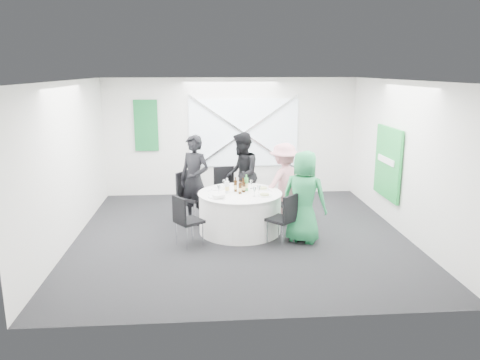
{
  "coord_description": "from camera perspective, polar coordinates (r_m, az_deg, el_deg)",
  "views": [
    {
      "loc": [
        -0.64,
        -8.15,
        2.99
      ],
      "look_at": [
        0.0,
        0.2,
        1.0
      ],
      "focal_mm": 35.0,
      "sensor_mm": 36.0,
      "label": 1
    }
  ],
  "objects": [
    {
      "name": "window_panel",
      "position": [
        11.25,
        0.44,
        5.76
      ],
      "size": [
        2.6,
        0.03,
        1.6
      ],
      "primitive_type": "cube",
      "color": "white",
      "rests_on": "wall_back"
    },
    {
      "name": "person_man_back",
      "position": [
        9.64,
        0.19,
        0.68
      ],
      "size": [
        0.55,
        0.89,
        1.74
      ],
      "primitive_type": "imported",
      "rotation": [
        0.0,
        0.0,
        -1.68
      ],
      "color": "black",
      "rests_on": "floor"
    },
    {
      "name": "plate_front_right",
      "position": [
        8.45,
        3.02,
        -1.84
      ],
      "size": [
        0.25,
        0.25,
        0.04
      ],
      "color": "white",
      "rests_on": "banquet_table"
    },
    {
      "name": "knife_c",
      "position": [
        8.81,
        -3.65,
        -1.3
      ],
      "size": [
        0.1,
        0.13,
        0.01
      ],
      "primitive_type": "cube",
      "rotation": [
        0.0,
        0.0,
        2.53
      ],
      "color": "silver",
      "rests_on": "banquet_table"
    },
    {
      "name": "wall_front",
      "position": [
        5.42,
        2.61,
        -3.69
      ],
      "size": [
        6.0,
        0.0,
        6.0
      ],
      "primitive_type": "plane",
      "rotation": [
        -1.57,
        0.0,
        0.0
      ],
      "color": "white",
      "rests_on": "floor"
    },
    {
      "name": "chair_back",
      "position": [
        9.78,
        -1.81,
        -0.85
      ],
      "size": [
        0.53,
        0.54,
        1.0
      ],
      "rotation": [
        0.0,
        0.0,
        0.2
      ],
      "color": "black",
      "rests_on": "floor"
    },
    {
      "name": "beer_bottle_d",
      "position": [
        8.55,
        0.01,
        -1.06
      ],
      "size": [
        0.06,
        0.06,
        0.26
      ],
      "color": "#3D210B",
      "rests_on": "banquet_table"
    },
    {
      "name": "wine_glass_b",
      "position": [
        8.53,
        -2.61,
        -0.92
      ],
      "size": [
        0.07,
        0.07,
        0.17
      ],
      "color": "white",
      "rests_on": "banquet_table"
    },
    {
      "name": "wine_glass_a",
      "position": [
        8.92,
        1.39,
        -0.28
      ],
      "size": [
        0.07,
        0.07,
        0.17
      ],
      "color": "white",
      "rests_on": "banquet_table"
    },
    {
      "name": "green_sign",
      "position": [
        9.62,
        17.56,
        2.02
      ],
      "size": [
        0.05,
        1.2,
        1.4
      ],
      "primitive_type": "cube",
      "color": "green",
      "rests_on": "wall_right"
    },
    {
      "name": "chair_front_right",
      "position": [
        8.11,
        5.49,
        -4.33
      ],
      "size": [
        0.58,
        0.58,
        0.91
      ],
      "rotation": [
        0.0,
        0.0,
        3.91
      ],
      "color": "black",
      "rests_on": "floor"
    },
    {
      "name": "fork_c",
      "position": [
        9.04,
        -2.74,
        -0.9
      ],
      "size": [
        0.08,
        0.14,
        0.01
      ],
      "primitive_type": "cube",
      "rotation": [
        0.0,
        0.0,
        2.64
      ],
      "color": "silver",
      "rests_on": "banquet_table"
    },
    {
      "name": "banquet_table",
      "position": [
        8.77,
        -0.0,
        -3.94
      ],
      "size": [
        1.56,
        1.56,
        0.76
      ],
      "color": "white",
      "rests_on": "floor"
    },
    {
      "name": "person_woman_green",
      "position": [
        8.23,
        7.8,
        -2.05
      ],
      "size": [
        0.95,
        0.84,
        1.64
      ],
      "primitive_type": "imported",
      "rotation": [
        0.0,
        0.0,
        2.64
      ],
      "color": "#25894D",
      "rests_on": "floor"
    },
    {
      "name": "knife_a",
      "position": [
        8.2,
        -2.18,
        -2.39
      ],
      "size": [
        0.1,
        0.13,
        0.01
      ],
      "primitive_type": "cube",
      "rotation": [
        0.0,
        0.0,
        -2.52
      ],
      "color": "silver",
      "rests_on": "banquet_table"
    },
    {
      "name": "green_water_bottle",
      "position": [
        8.77,
        0.77,
        -0.53
      ],
      "size": [
        0.08,
        0.08,
        0.31
      ],
      "color": "green",
      "rests_on": "banquet_table"
    },
    {
      "name": "wine_glass_e",
      "position": [
        8.48,
        2.32,
        -1.01
      ],
      "size": [
        0.07,
        0.07,
        0.17
      ],
      "color": "white",
      "rests_on": "banquet_table"
    },
    {
      "name": "fork_a",
      "position": [
        8.47,
        -3.61,
        -1.9
      ],
      "size": [
        0.1,
        0.13,
        0.01
      ],
      "primitive_type": "cube",
      "rotation": [
        0.0,
        0.0,
        -2.53
      ],
      "color": "silver",
      "rests_on": "banquet_table"
    },
    {
      "name": "chair_front_left",
      "position": [
        8.05,
        -6.72,
        -4.53
      ],
      "size": [
        0.57,
        0.57,
        0.9
      ],
      "rotation": [
        0.0,
        0.0,
        2.17
      ],
      "color": "black",
      "rests_on": "floor"
    },
    {
      "name": "beer_bottle_a",
      "position": [
        8.71,
        -0.55,
        -0.73
      ],
      "size": [
        0.06,
        0.06,
        0.28
      ],
      "color": "#3D210B",
      "rests_on": "banquet_table"
    },
    {
      "name": "plate_back",
      "position": [
        9.2,
        -0.09,
        -0.61
      ],
      "size": [
        0.27,
        0.27,
        0.01
      ],
      "color": "white",
      "rests_on": "banquet_table"
    },
    {
      "name": "wine_glass_c",
      "position": [
        8.92,
        -1.95,
        -0.29
      ],
      "size": [
        0.07,
        0.07,
        0.17
      ],
      "color": "white",
      "rests_on": "banquet_table"
    },
    {
      "name": "napkin",
      "position": [
        8.27,
        -2.61,
        -1.98
      ],
      "size": [
        0.23,
        0.19,
        0.05
      ],
      "primitive_type": "cube",
      "rotation": [
        0.0,
        0.0,
        0.41
      ],
      "color": "white",
      "rests_on": "plate_front_left"
    },
    {
      "name": "wall_left",
      "position": [
        8.63,
        -20.19,
        1.92
      ],
      "size": [
        0.0,
        6.0,
        6.0
      ],
      "primitive_type": "plane",
      "rotation": [
        1.57,
        0.0,
        1.57
      ],
      "color": "white",
      "rests_on": "floor"
    },
    {
      "name": "knife_d",
      "position": [
        9.1,
        2.27,
        -0.8
      ],
      "size": [
        0.09,
        0.14,
        0.01
      ],
      "primitive_type": "cube",
      "rotation": [
        0.0,
        0.0,
        0.52
      ],
      "color": "silver",
      "rests_on": "banquet_table"
    },
    {
      "name": "person_man_back_left",
      "position": [
        9.15,
        -5.56,
        -0.01
      ],
      "size": [
        0.77,
        0.71,
        1.76
      ],
      "primitive_type": "imported",
      "rotation": [
        0.0,
        0.0,
        -0.58
      ],
      "color": "black",
      "rests_on": "floor"
    },
    {
      "name": "person_woman_pink",
      "position": [
        9.28,
        5.37,
        -0.36
      ],
      "size": [
        1.13,
        0.93,
        1.59
      ],
      "primitive_type": "imported",
      "rotation": [
        0.0,
        0.0,
        -2.61
      ],
      "color": "#CF858E",
      "rests_on": "floor"
    },
    {
      "name": "wall_right",
      "position": [
        9.06,
        19.39,
        2.51
      ],
      "size": [
        0.0,
        6.0,
        6.0
      ],
      "primitive_type": "plane",
      "rotation": [
        1.57,
        0.0,
        -1.57
      ],
      "color": "white",
      "rests_on": "floor"
    },
    {
      "name": "wine_glass_d",
      "position": [
        8.38,
        1.78,
        -1.18
      ],
      "size": [
        0.07,
        0.07,
        0.17
      ],
      "color": "white",
      "rests_on": "banquet_table"
    },
    {
      "name": "knife_b",
      "position": [
        9.16,
        -1.66,
        -0.7
      ],
      "size": [
        0.15,
        0.03,
        0.01
      ],
      "primitive_type": "cube",
      "rotation": [
        0.0,
        0.0,
        1.67
      ],
      "color": "silver",
      "rests_on": "banquet_table"
    },
    {
      "name": "clear_water_bottle",
      "position": [
        8.61,
        -1.59,
        -0.89
      ],
      "size": [
        0.08,
        0.08,
        0.28
      ],
      "color": "white",
      "rests_on": "banquet_table"
    },
    {
      "name": "plate_back_right",
      "position": [
        8.9,
        2.77,
        -1.04
      ],
      "size": [
        0.27,
        0.27,
        0.04
      ],
      "color": "white",
      "rests_on": "banquet_table"
    },
    {
      "name": "plate_front_left",
      "position": [
        8.37,
        -2.94,
        -2.05
      ],
      "size": [
        0.29,
        0.29,
        0.01
      ],
      "color": "white",
      "rests_on": "banquet_table"
    },
    {
      "name": "green_banner",
      "position": [
        11.25,
        -11.38,
        6.53
      ],
      "size": [
        0.55,
        0.04,
        1.2
      ],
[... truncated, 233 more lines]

